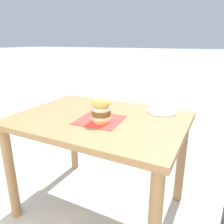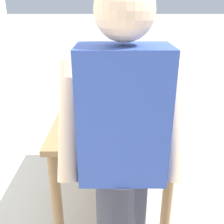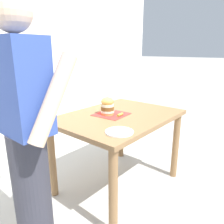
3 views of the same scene
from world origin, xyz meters
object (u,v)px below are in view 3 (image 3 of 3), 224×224
(diner_across_table, at_px, (26,134))
(patio_table, at_px, (119,126))
(pickle_spear, at_px, (120,115))
(side_plate_with_forks, at_px, (119,132))
(sandwich, at_px, (107,106))

(diner_across_table, bearing_deg, patio_table, -87.38)
(pickle_spear, distance_m, diner_across_table, 0.95)
(pickle_spear, xyz_separation_m, diner_across_table, (-0.00, 0.95, 0.09))
(side_plate_with_forks, distance_m, diner_across_table, 0.67)
(pickle_spear, height_order, diner_across_table, diner_across_table)
(sandwich, relative_size, diner_across_table, 0.12)
(side_plate_with_forks, bearing_deg, sandwich, -38.18)
(patio_table, xyz_separation_m, sandwich, (0.09, 0.07, 0.21))
(diner_across_table, bearing_deg, side_plate_with_forks, -112.63)
(pickle_spear, xyz_separation_m, side_plate_with_forks, (-0.26, 0.34, -0.01))
(sandwich, distance_m, pickle_spear, 0.15)
(patio_table, relative_size, diner_across_table, 0.71)
(pickle_spear, bearing_deg, sandwich, 16.15)
(sandwich, distance_m, diner_across_table, 0.92)
(sandwich, height_order, pickle_spear, sandwich)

